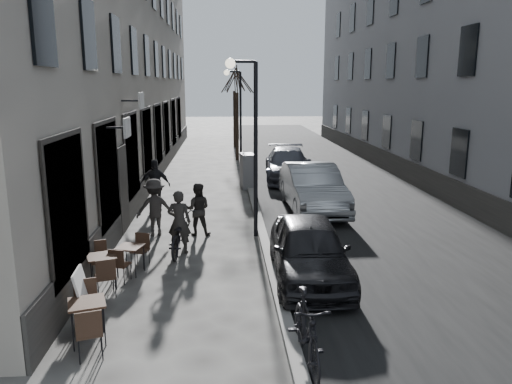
{
  "coord_description": "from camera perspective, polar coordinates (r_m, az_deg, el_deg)",
  "views": [
    {
      "loc": [
        -0.93,
        -8.12,
        4.42
      ],
      "look_at": [
        -0.14,
        3.84,
        1.8
      ],
      "focal_mm": 35.0,
      "sensor_mm": 36.0,
      "label": 1
    }
  ],
  "objects": [
    {
      "name": "ground",
      "position": [
        9.29,
        2.49,
        -16.08
      ],
      "size": [
        120.0,
        120.0,
        0.0
      ],
      "primitive_type": "plane",
      "color": "#393734",
      "rests_on": "ground"
    },
    {
      "name": "building_left",
      "position": [
        25.39,
        -16.27,
        19.97
      ],
      "size": [
        4.0,
        35.0,
        16.0
      ],
      "primitive_type": "cube",
      "color": "gray",
      "rests_on": "ground"
    },
    {
      "name": "tree_near",
      "position": [
        29.13,
        -2.21,
        12.79
      ],
      "size": [
        2.4,
        2.4,
        5.7
      ],
      "color": "black",
      "rests_on": "ground"
    },
    {
      "name": "bistro_set_a",
      "position": [
        9.36,
        -18.68,
        -13.42
      ],
      "size": [
        0.83,
        1.55,
        0.88
      ],
      "rotation": [
        0.0,
        0.0,
        0.3
      ],
      "color": "black",
      "rests_on": "ground"
    },
    {
      "name": "pedestrian_far",
      "position": [
        17.85,
        -11.47,
        0.76
      ],
      "size": [
        1.1,
        0.52,
        1.83
      ],
      "primitive_type": "imported",
      "rotation": [
        0.0,
        0.0,
        -0.07
      ],
      "color": "black",
      "rests_on": "ground"
    },
    {
      "name": "utility_cabinet",
      "position": [
        21.33,
        -0.97,
        2.4
      ],
      "size": [
        0.65,
        1.05,
        1.49
      ],
      "primitive_type": "cube",
      "rotation": [
        0.0,
        0.0,
        0.11
      ],
      "color": "slate",
      "rests_on": "ground"
    },
    {
      "name": "cyclist_rider",
      "position": [
        13.29,
        -8.78,
        -3.39
      ],
      "size": [
        0.67,
        0.48,
        1.71
      ],
      "primitive_type": "imported",
      "rotation": [
        0.0,
        0.0,
        3.02
      ],
      "color": "#2B2825",
      "rests_on": "ground"
    },
    {
      "name": "streetlamp_far",
      "position": [
        26.16,
        -2.16,
        9.56
      ],
      "size": [
        0.9,
        0.28,
        5.09
      ],
      "color": "black",
      "rests_on": "ground"
    },
    {
      "name": "streetlamp_near",
      "position": [
        14.2,
        -0.73,
        7.24
      ],
      "size": [
        0.9,
        0.28,
        5.09
      ],
      "color": "black",
      "rests_on": "ground"
    },
    {
      "name": "pedestrian_near",
      "position": [
        14.81,
        -6.69,
        -1.97
      ],
      "size": [
        0.8,
        0.65,
        1.57
      ],
      "primitive_type": "imported",
      "rotation": [
        0.0,
        0.0,
        3.07
      ],
      "color": "black",
      "rests_on": "ground"
    },
    {
      "name": "building_right",
      "position": [
        26.98,
        20.16,
        19.24
      ],
      "size": [
        4.0,
        35.0,
        16.0
      ],
      "primitive_type": "cube",
      "color": "gray",
      "rests_on": "ground"
    },
    {
      "name": "moped",
      "position": [
        8.21,
        5.81,
        -15.54
      ],
      "size": [
        0.6,
        1.97,
        1.18
      ],
      "primitive_type": "imported",
      "rotation": [
        0.0,
        0.0,
        0.03
      ],
      "color": "black",
      "rests_on": "ground"
    },
    {
      "name": "car_mid",
      "position": [
        17.66,
        6.47,
        0.47
      ],
      "size": [
        1.86,
        4.99,
        1.63
      ],
      "primitive_type": "imported",
      "rotation": [
        0.0,
        0.0,
        0.03
      ],
      "color": "#93979C",
      "rests_on": "ground"
    },
    {
      "name": "car_far",
      "position": [
        23.22,
        3.66,
        3.16
      ],
      "size": [
        2.41,
        5.18,
        1.46
      ],
      "primitive_type": "imported",
      "rotation": [
        0.0,
        0.0,
        -0.07
      ],
      "color": "#3D3E48",
      "rests_on": "ground"
    },
    {
      "name": "car_near",
      "position": [
        11.5,
        6.1,
        -6.56
      ],
      "size": [
        1.81,
        4.22,
        1.42
      ],
      "primitive_type": "imported",
      "rotation": [
        0.0,
        0.0,
        -0.03
      ],
      "color": "black",
      "rests_on": "ground"
    },
    {
      "name": "bistro_set_c",
      "position": [
        12.21,
        -14.15,
        -7.21
      ],
      "size": [
        0.76,
        1.41,
        0.81
      ],
      "rotation": [
        0.0,
        0.0,
        -0.29
      ],
      "color": "black",
      "rests_on": "ground"
    },
    {
      "name": "tree_far",
      "position": [
        35.13,
        -2.5,
        12.71
      ],
      "size": [
        2.4,
        2.4,
        5.7
      ],
      "color": "black",
      "rests_on": "ground"
    },
    {
      "name": "bicycle",
      "position": [
        13.38,
        -8.73,
        -4.75
      ],
      "size": [
        0.92,
        2.05,
        1.04
      ],
      "primitive_type": "imported",
      "rotation": [
        0.0,
        0.0,
        3.02
      ],
      "color": "black",
      "rests_on": "ground"
    },
    {
      "name": "pedestrian_mid",
      "position": [
        14.95,
        -11.47,
        -1.74
      ],
      "size": [
        1.19,
        0.81,
        1.7
      ],
      "primitive_type": "imported",
      "rotation": [
        0.0,
        0.0,
        3.31
      ],
      "color": "#2C2926",
      "rests_on": "ground"
    },
    {
      "name": "road",
      "position": [
        24.98,
        7.3,
        2.04
      ],
      "size": [
        7.3,
        60.0,
        0.0
      ],
      "primitive_type": "cube",
      "color": "black",
      "rests_on": "ground"
    },
    {
      "name": "kerb",
      "position": [
        24.54,
        -1.09,
        2.09
      ],
      "size": [
        0.25,
        60.0,
        0.12
      ],
      "primitive_type": "cube",
      "color": "slate",
      "rests_on": "ground"
    },
    {
      "name": "sign_board",
      "position": [
        9.85,
        -18.81,
        -12.08
      ],
      "size": [
        0.42,
        0.68,
        1.13
      ],
      "rotation": [
        0.0,
        0.0,
        0.06
      ],
      "color": "black",
      "rests_on": "ground"
    },
    {
      "name": "bistro_set_b",
      "position": [
        11.59,
        -17.18,
        -8.29
      ],
      "size": [
        0.88,
        1.51,
        0.87
      ],
      "rotation": [
        0.0,
        0.0,
        0.35
      ],
      "color": "black",
      "rests_on": "ground"
    }
  ]
}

